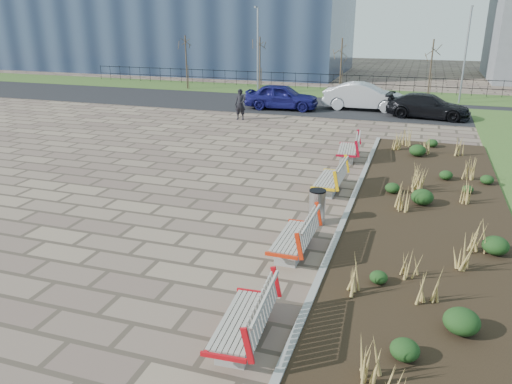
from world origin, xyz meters
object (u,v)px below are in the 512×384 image
(litter_bin, at_px, (317,207))
(lamp_west, at_px, (258,51))
(bench_a, at_px, (241,318))
(car_blue, at_px, (282,97))
(bench_d, at_px, (348,147))
(lamp_east, at_px, (465,56))
(bench_c, at_px, (329,177))
(car_black, at_px, (428,106))
(car_silver, at_px, (364,96))
(bench_b, at_px, (293,235))
(pedestrian, at_px, (240,104))

(litter_bin, xyz_separation_m, lamp_west, (-9.17, 22.57, 2.55))
(bench_a, relative_size, car_blue, 0.47)
(bench_d, relative_size, car_blue, 0.47)
(bench_d, bearing_deg, litter_bin, -93.86)
(litter_bin, height_order, lamp_east, lamp_east)
(bench_c, relative_size, car_blue, 0.47)
(car_blue, bearing_deg, car_black, -94.18)
(bench_a, distance_m, lamp_west, 29.86)
(lamp_west, height_order, lamp_east, same)
(litter_bin, distance_m, lamp_west, 24.49)
(car_blue, xyz_separation_m, car_silver, (4.84, 1.41, 0.04))
(car_black, bearing_deg, bench_b, 177.60)
(lamp_west, distance_m, lamp_east, 14.00)
(bench_c, xyz_separation_m, car_blue, (-5.57, 14.10, 0.29))
(bench_b, bearing_deg, lamp_west, 110.64)
(bench_b, distance_m, lamp_east, 25.25)
(bench_a, bearing_deg, bench_c, 86.50)
(bench_a, xyz_separation_m, bench_d, (0.00, 12.68, 0.00))
(bench_d, height_order, litter_bin, bench_d)
(lamp_east, bearing_deg, bench_a, -100.00)
(litter_bin, relative_size, pedestrian, 0.58)
(car_silver, height_order, car_black, car_silver)
(lamp_east, bearing_deg, lamp_west, 180.00)
(bench_b, height_order, lamp_east, lamp_east)
(bench_a, xyz_separation_m, bench_c, (0.00, 8.58, 0.00))
(car_blue, distance_m, car_silver, 5.04)
(bench_b, xyz_separation_m, car_silver, (-0.73, 20.35, 0.32))
(bench_d, distance_m, litter_bin, 6.88)
(bench_c, distance_m, car_black, 14.39)
(bench_b, height_order, car_black, car_black)
(bench_a, bearing_deg, lamp_west, 104.11)
(bench_a, bearing_deg, lamp_east, 76.50)
(pedestrian, height_order, car_blue, pedestrian)
(litter_bin, distance_m, car_black, 17.09)
(lamp_east, bearing_deg, bench_c, -104.19)
(bench_c, bearing_deg, car_blue, 112.34)
(car_silver, bearing_deg, bench_c, -177.32)
(lamp_west, xyz_separation_m, lamp_east, (14.00, 0.00, 0.00))
(pedestrian, bearing_deg, bench_d, -46.78)
(car_blue, height_order, lamp_west, lamp_west)
(pedestrian, relative_size, lamp_east, 0.28)
(pedestrian, distance_m, car_black, 10.63)
(bench_a, relative_size, bench_c, 1.00)
(bench_c, height_order, pedestrian, pedestrian)
(bench_d, height_order, pedestrian, pedestrian)
(bench_c, xyz_separation_m, litter_bin, (0.17, -2.79, -0.01))
(car_blue, bearing_deg, car_silver, -77.71)
(bench_a, bearing_deg, car_silver, 88.24)
(bench_a, distance_m, bench_c, 8.58)
(litter_bin, bearing_deg, car_silver, 92.83)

